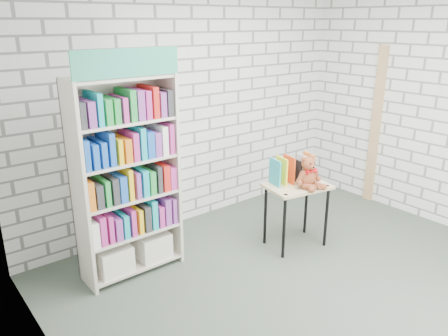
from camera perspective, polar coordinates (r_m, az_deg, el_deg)
ground at (r=4.40m, az=12.05°, el=-14.76°), size 4.50×4.50×0.00m
room_shell at (r=3.74m, az=13.91°, el=8.74°), size 4.52×4.02×2.81m
bookshelf at (r=4.22m, az=-12.59°, el=-1.18°), size 0.97×0.38×2.18m
display_table at (r=4.80m, az=9.51°, el=-3.30°), size 0.74×0.58×0.72m
table_books at (r=4.80m, az=8.89°, el=-0.23°), size 0.50×0.29×0.28m
teddy_bear at (r=4.68m, az=11.00°, el=-0.89°), size 0.32×0.30×0.34m
door_trim at (r=6.21m, az=19.19°, el=5.17°), size 0.05×0.12×2.10m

